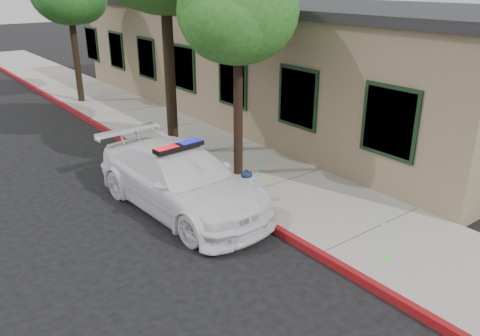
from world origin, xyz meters
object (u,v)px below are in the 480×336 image
(clapboard_building, at_px, (274,58))
(police_car, at_px, (181,179))
(fire_hydrant, at_px, (247,185))
(street_tree_near, at_px, (238,17))

(clapboard_building, xyz_separation_m, police_car, (-7.59, -5.48, -1.40))
(fire_hydrant, bearing_deg, street_tree_near, 62.39)
(clapboard_building, xyz_separation_m, fire_hydrant, (-6.34, -6.33, -1.59))
(police_car, height_order, fire_hydrant, police_car)
(clapboard_building, height_order, street_tree_near, street_tree_near)
(clapboard_building, bearing_deg, fire_hydrant, -135.06)
(police_car, relative_size, street_tree_near, 0.96)
(fire_hydrant, bearing_deg, clapboard_building, 48.51)
(clapboard_building, bearing_deg, street_tree_near, -138.29)
(police_car, distance_m, fire_hydrant, 1.53)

